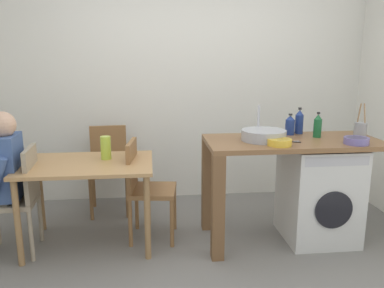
{
  "coord_description": "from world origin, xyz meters",
  "views": [
    {
      "loc": [
        -0.34,
        -2.68,
        1.62
      ],
      "look_at": [
        -0.01,
        0.45,
        0.91
      ],
      "focal_mm": 36.46,
      "sensor_mm": 36.0,
      "label": 1
    }
  ],
  "objects_px": {
    "chair_opposite": "(144,184)",
    "bottle_clear_small": "(318,126)",
    "chair_person_seat": "(19,195)",
    "bottle_tall_green": "(290,125)",
    "colander": "(356,140)",
    "washing_machine": "(318,193)",
    "utensil_crock": "(360,129)",
    "bottle_squat_brown": "(299,122)",
    "dining_table": "(88,173)",
    "vase": "(106,148)",
    "chair_spare_by_wall": "(109,164)",
    "mixing_bowl": "(280,142)"
  },
  "relations": [
    {
      "from": "dining_table",
      "to": "chair_spare_by_wall",
      "type": "xyz_separation_m",
      "value": [
        0.1,
        0.77,
        -0.14
      ]
    },
    {
      "from": "chair_spare_by_wall",
      "to": "colander",
      "type": "bearing_deg",
      "value": 148.79
    },
    {
      "from": "bottle_squat_brown",
      "to": "colander",
      "type": "relative_size",
      "value": 1.21
    },
    {
      "from": "washing_machine",
      "to": "mixing_bowl",
      "type": "height_order",
      "value": "mixing_bowl"
    },
    {
      "from": "utensil_crock",
      "to": "washing_machine",
      "type": "bearing_deg",
      "value": -171.9
    },
    {
      "from": "washing_machine",
      "to": "bottle_clear_small",
      "type": "distance_m",
      "value": 0.6
    },
    {
      "from": "chair_person_seat",
      "to": "bottle_tall_green",
      "type": "bearing_deg",
      "value": -88.49
    },
    {
      "from": "chair_opposite",
      "to": "bottle_clear_small",
      "type": "distance_m",
      "value": 1.62
    },
    {
      "from": "mixing_bowl",
      "to": "bottle_clear_small",
      "type": "bearing_deg",
      "value": 32.46
    },
    {
      "from": "chair_opposite",
      "to": "chair_spare_by_wall",
      "type": "xyz_separation_m",
      "value": [
        -0.38,
        0.72,
        0.0
      ]
    },
    {
      "from": "bottle_squat_brown",
      "to": "bottle_clear_small",
      "type": "height_order",
      "value": "bottle_squat_brown"
    },
    {
      "from": "chair_opposite",
      "to": "colander",
      "type": "relative_size",
      "value": 4.5
    },
    {
      "from": "chair_person_seat",
      "to": "washing_machine",
      "type": "bearing_deg",
      "value": -93.72
    },
    {
      "from": "washing_machine",
      "to": "utensil_crock",
      "type": "bearing_deg",
      "value": 8.1
    },
    {
      "from": "bottle_tall_green",
      "to": "bottle_clear_small",
      "type": "height_order",
      "value": "bottle_clear_small"
    },
    {
      "from": "washing_machine",
      "to": "chair_opposite",
      "type": "bearing_deg",
      "value": 173.9
    },
    {
      "from": "utensil_crock",
      "to": "colander",
      "type": "xyz_separation_m",
      "value": [
        -0.18,
        -0.27,
        -0.04
      ]
    },
    {
      "from": "bottle_tall_green",
      "to": "washing_machine",
      "type": "bearing_deg",
      "value": -44.65
    },
    {
      "from": "chair_person_seat",
      "to": "bottle_tall_green",
      "type": "height_order",
      "value": "bottle_tall_green"
    },
    {
      "from": "dining_table",
      "to": "chair_person_seat",
      "type": "bearing_deg",
      "value": -170.08
    },
    {
      "from": "chair_spare_by_wall",
      "to": "washing_machine",
      "type": "xyz_separation_m",
      "value": [
        1.93,
        -0.88,
        -0.08
      ]
    },
    {
      "from": "bottle_clear_small",
      "to": "bottle_squat_brown",
      "type": "bearing_deg",
      "value": 118.54
    },
    {
      "from": "bottle_clear_small",
      "to": "utensil_crock",
      "type": "bearing_deg",
      "value": -4.04
    },
    {
      "from": "chair_opposite",
      "to": "chair_spare_by_wall",
      "type": "relative_size",
      "value": 1.0
    },
    {
      "from": "chair_opposite",
      "to": "colander",
      "type": "height_order",
      "value": "colander"
    },
    {
      "from": "chair_opposite",
      "to": "bottle_squat_brown",
      "type": "bearing_deg",
      "value": 100.83
    },
    {
      "from": "vase",
      "to": "bottle_tall_green",
      "type": "bearing_deg",
      "value": 0.34
    },
    {
      "from": "chair_person_seat",
      "to": "utensil_crock",
      "type": "relative_size",
      "value": 3.0
    },
    {
      "from": "mixing_bowl",
      "to": "vase",
      "type": "distance_m",
      "value": 1.48
    },
    {
      "from": "dining_table",
      "to": "bottle_tall_green",
      "type": "xyz_separation_m",
      "value": [
        1.81,
        0.11,
        0.36
      ]
    },
    {
      "from": "dining_table",
      "to": "utensil_crock",
      "type": "relative_size",
      "value": 3.67
    },
    {
      "from": "washing_machine",
      "to": "vase",
      "type": "distance_m",
      "value": 1.93
    },
    {
      "from": "chair_opposite",
      "to": "colander",
      "type": "xyz_separation_m",
      "value": [
        1.74,
        -0.38,
        0.44
      ]
    },
    {
      "from": "bottle_tall_green",
      "to": "mixing_bowl",
      "type": "distance_m",
      "value": 0.48
    },
    {
      "from": "chair_opposite",
      "to": "vase",
      "type": "relative_size",
      "value": 4.43
    },
    {
      "from": "bottle_tall_green",
      "to": "bottle_clear_small",
      "type": "xyz_separation_m",
      "value": [
        0.2,
        -0.14,
        0.01
      ]
    },
    {
      "from": "dining_table",
      "to": "bottle_tall_green",
      "type": "distance_m",
      "value": 1.85
    },
    {
      "from": "utensil_crock",
      "to": "colander",
      "type": "height_order",
      "value": "utensil_crock"
    },
    {
      "from": "chair_spare_by_wall",
      "to": "utensil_crock",
      "type": "relative_size",
      "value": 3.0
    },
    {
      "from": "chair_spare_by_wall",
      "to": "bottle_clear_small",
      "type": "height_order",
      "value": "bottle_clear_small"
    },
    {
      "from": "mixing_bowl",
      "to": "utensil_crock",
      "type": "bearing_deg",
      "value": 16.95
    },
    {
      "from": "chair_opposite",
      "to": "bottle_clear_small",
      "type": "xyz_separation_m",
      "value": [
        1.53,
        -0.09,
        0.51
      ]
    },
    {
      "from": "bottle_squat_brown",
      "to": "utensil_crock",
      "type": "height_order",
      "value": "utensil_crock"
    },
    {
      "from": "washing_machine",
      "to": "colander",
      "type": "bearing_deg",
      "value": -49.26
    },
    {
      "from": "mixing_bowl",
      "to": "chair_spare_by_wall",
      "type": "bearing_deg",
      "value": 143.87
    },
    {
      "from": "washing_machine",
      "to": "vase",
      "type": "height_order",
      "value": "vase"
    },
    {
      "from": "vase",
      "to": "chair_spare_by_wall",
      "type": "bearing_deg",
      "value": 94.66
    },
    {
      "from": "washing_machine",
      "to": "bottle_clear_small",
      "type": "bearing_deg",
      "value": 101.97
    },
    {
      "from": "dining_table",
      "to": "vase",
      "type": "xyz_separation_m",
      "value": [
        0.15,
        0.1,
        0.2
      ]
    },
    {
      "from": "bottle_tall_green",
      "to": "vase",
      "type": "xyz_separation_m",
      "value": [
        -1.66,
        -0.01,
        -0.17
      ]
    }
  ]
}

